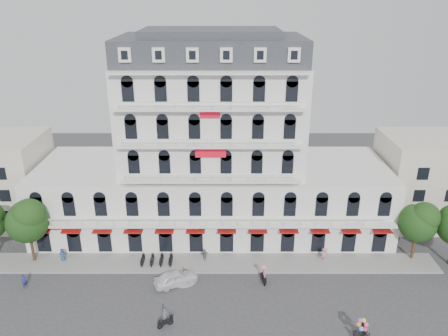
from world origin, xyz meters
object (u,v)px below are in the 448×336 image
(parked_car, at_px, (175,278))
(rider_center, at_px, (264,273))
(rider_west, at_px, (165,319))
(balloon_vendor, at_px, (365,332))
(rider_northeast, at_px, (362,331))

(parked_car, height_order, rider_center, rider_center)
(rider_west, xyz_separation_m, balloon_vendor, (18.27, -2.15, 0.42))
(parked_car, distance_m, rider_west, 6.52)
(rider_center, distance_m, balloon_vendor, 12.25)
(rider_west, distance_m, rider_northeast, 18.31)
(rider_northeast, distance_m, balloon_vendor, 0.61)
(parked_car, xyz_separation_m, rider_northeast, (17.94, -8.13, 0.20))
(balloon_vendor, bearing_deg, parked_car, 154.27)
(parked_car, distance_m, rider_northeast, 19.70)
(rider_northeast, xyz_separation_m, balloon_vendor, (0.03, -0.53, 0.31))
(parked_car, relative_size, balloon_vendor, 1.92)
(parked_car, bearing_deg, balloon_vendor, -140.01)
(rider_center, bearing_deg, balloon_vendor, 33.40)
(rider_west, relative_size, rider_center, 0.91)
(parked_car, xyz_separation_m, rider_west, (-0.30, -6.51, 0.09))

